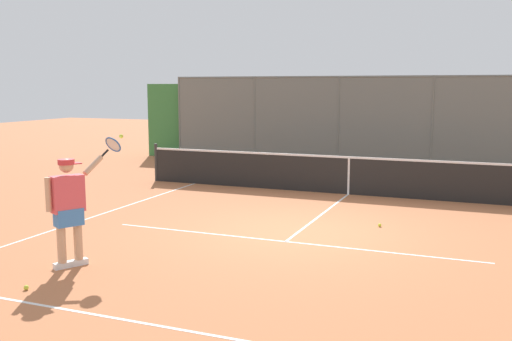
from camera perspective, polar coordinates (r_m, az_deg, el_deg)
The scene contains 7 objects.
ground_plane at distance 10.91m, azimuth 4.16°, elevation -6.05°, with size 60.00×60.00×0.00m, color #B76B42.
court_line_markings at distance 9.89m, azimuth 2.17°, elevation -7.54°, with size 8.75×8.80×0.01m.
fence_backdrop at distance 20.06m, azimuth 12.72°, elevation 4.32°, with size 18.15×1.37×3.03m.
tennis_net at distance 14.71m, azimuth 9.08°, elevation -0.43°, with size 11.24×0.09×1.07m.
tennis_player at distance 9.09m, azimuth -17.84°, elevation -3.15°, with size 0.61×1.33×1.93m.
tennis_ball_near_baseline at distance 8.49m, azimuth -21.61°, elevation -10.62°, with size 0.07×0.07×0.07m, color #C1D138.
tennis_ball_mid_court at distance 11.54m, azimuth 12.04°, elevation -5.26°, with size 0.07×0.07×0.07m, color #CCDB33.
Camera 1 is at (-3.20, 10.07, 2.71)m, focal length 40.80 mm.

